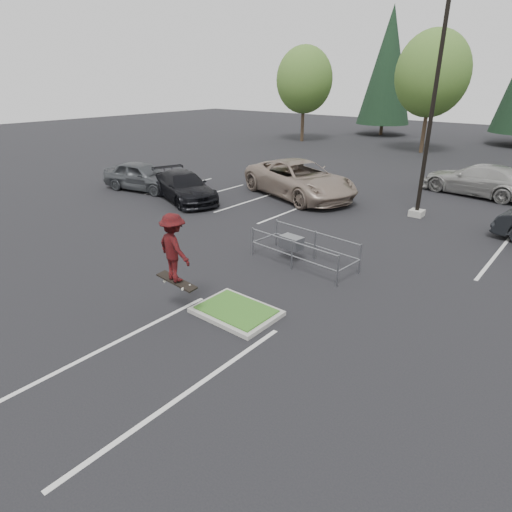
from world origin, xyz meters
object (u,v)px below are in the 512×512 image
Objects in this scene: decid_a at (304,82)px; light_pole at (432,114)px; car_far_silver at (480,180)px; cart_corral at (294,243)px; conif_a at (388,66)px; car_l_black at (183,186)px; decid_b at (432,77)px; car_l_tan at (299,179)px; car_l_grey at (142,176)px; skateboarder at (174,248)px.

light_pole is at bearing -44.25° from decid_a.
cart_corral is at bearing -2.85° from car_far_silver.
car_l_black is (4.00, -33.00, -6.36)m from conif_a.
decid_b is (12.00, 0.50, 0.46)m from decid_a.
light_pole reaches higher than decid_a.
light_pole is 1.05× the size of decid_b.
conif_a is at bearing 34.18° from car_l_tan.
light_pole is 1.47× the size of car_l_tan.
decid_a is 23.51m from car_far_silver.
decid_b reaches higher than decid_a.
car_l_grey is (-3.50, 0.00, 0.07)m from car_l_black.
light_pole is at bearing -81.88° from car_l_grey.
light_pole is 12.24m from car_l_black.
decid_a reaches higher than skateboarder.
decid_a is at bearing 38.98° from car_l_black.
conif_a is at bearing 117.38° from light_pole.
car_l_tan is at bearing -60.85° from skateboarder.
decid_a is at bearing 51.51° from car_l_tan.
skateboarder is at bearing -61.56° from decid_a.
cart_corral is at bearing -79.09° from decid_b.
light_pole reaches higher than car_l_black.
decid_b is 2.55× the size of cart_corral.
conif_a is 6.54× the size of skateboarder.
decid_b is at bearing 105.56° from cart_corral.
car_far_silver reaches higher than car_l_black.
car_l_grey is (-12.30, 8.00, -1.13)m from skateboarder.
decid_b is 1.66× the size of car_far_silver.
decid_b is 0.74× the size of conif_a.
conif_a is 3.43× the size of cart_corral.
cart_corral is at bearing -88.25° from car_l_black.
car_l_grey is at bearing 171.40° from cart_corral.
conif_a reaches higher than cart_corral.
conif_a reaches higher than light_pole.
light_pole is 0.78× the size of conif_a.
decid_a is 2.35× the size of cart_corral.
decid_a is at bearing -177.61° from decid_b.
skateboarder is at bearing -88.76° from cart_corral.
conif_a reaches higher than car_l_tan.
decid_b is 19.70m from car_l_tan.
car_far_silver is (1.12, 6.00, -3.72)m from light_pole.
car_far_silver reaches higher than cart_corral.
cart_corral is (13.10, -35.97, -6.44)m from conif_a.
decid_b is (-6.51, 18.53, 1.48)m from light_pole.
car_l_tan is at bearing 127.93° from cart_corral.
car_l_black is at bearing -33.33° from skateboarder.
decid_b reaches higher than cart_corral.
decid_b is 12.43m from conif_a.
car_l_black is (8.01, -23.03, -4.84)m from decid_a.
car_l_tan is at bearing -73.95° from conif_a.
car_l_grey is at bearing -107.66° from decid_b.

